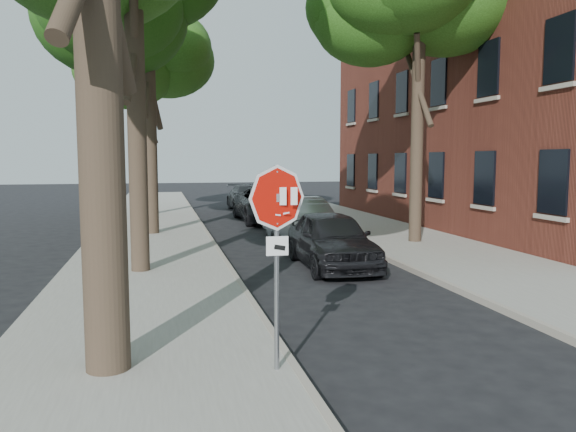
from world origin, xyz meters
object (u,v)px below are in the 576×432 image
object	(u,v)px
car_a	(332,239)
tree_mid_b	(146,10)
car_b	(302,219)
tree_right	(418,19)
car_c	(249,198)
apartment_building	(554,41)
stop_sign	(277,228)
tree_far	(143,65)
car_d	(269,204)

from	to	relation	value
car_a	tree_mid_b	bearing A→B (deg)	124.18
car_b	tree_right	bearing A→B (deg)	-29.93
car_c	car_b	bearing A→B (deg)	-92.03
tree_right	car_a	xyz separation A→B (m)	(-3.79, -3.21, -6.48)
apartment_building	stop_sign	distance (m)	21.10
car_a	car_b	world-z (taller)	car_b
tree_far	car_a	world-z (taller)	tree_far
car_b	stop_sign	bearing A→B (deg)	-112.03
stop_sign	car_b	distance (m)	12.14
tree_far	car_a	bearing A→B (deg)	-70.95
car_b	tree_mid_b	bearing A→B (deg)	147.14
tree_mid_b	car_a	xyz separation A→B (m)	(4.61, -7.23, -7.27)
car_d	stop_sign	bearing A→B (deg)	-101.06
car_a	car_b	xyz separation A→B (m)	(0.41, 4.70, 0.01)
apartment_building	car_b	xyz separation A→B (m)	(-11.40, -2.40, -6.91)
tree_far	tree_right	size ratio (longest dim) A/B	1.00
tree_mid_b	car_d	xyz separation A→B (m)	(5.02, 3.47, -7.22)
tree_far	tree_mid_b	bearing A→B (deg)	-87.56
stop_sign	tree_right	bearing A→B (deg)	56.62
apartment_building	tree_far	bearing A→B (deg)	156.96
stop_sign	car_d	world-z (taller)	stop_sign
car_a	car_c	size ratio (longest dim) A/B	0.89
car_c	apartment_building	bearing A→B (deg)	-40.67
tree_mid_b	car_d	distance (m)	9.45
tree_far	car_d	bearing A→B (deg)	-33.47
tree_far	car_c	distance (m)	8.65
apartment_building	car_a	size ratio (longest dim) A/B	4.71
tree_far	car_b	world-z (taller)	tree_far
stop_sign	car_a	xyz separation A→B (m)	(2.89, 6.92, -1.22)
car_d	tree_right	bearing A→B (deg)	-66.15
tree_right	tree_mid_b	bearing A→B (deg)	154.48
car_c	car_d	size ratio (longest dim) A/B	0.86
car_b	car_c	xyz separation A→B (m)	(0.00, 11.51, -0.04)
tree_mid_b	car_b	bearing A→B (deg)	-26.68
stop_sign	car_c	distance (m)	23.41
car_a	car_b	bearing A→B (deg)	86.61
car_c	tree_right	bearing A→B (deg)	-77.46
apartment_building	car_c	size ratio (longest dim) A/B	4.19
tree_mid_b	car_a	bearing A→B (deg)	-57.46
tree_right	car_a	world-z (taller)	tree_right
apartment_building	stop_sign	size ratio (longest dim) A/B	7.74
tree_mid_b	tree_right	world-z (taller)	tree_mid_b
tree_mid_b	tree_far	distance (m)	7.04
car_b	car_c	bearing A→B (deg)	83.82
car_c	car_a	bearing A→B (deg)	-93.49
car_c	tree_mid_b	bearing A→B (deg)	-121.23
apartment_building	tree_far	size ratio (longest dim) A/B	2.17
car_a	car_c	world-z (taller)	car_a
stop_sign	car_a	world-z (taller)	stop_sign
stop_sign	apartment_building	bearing A→B (deg)	43.65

